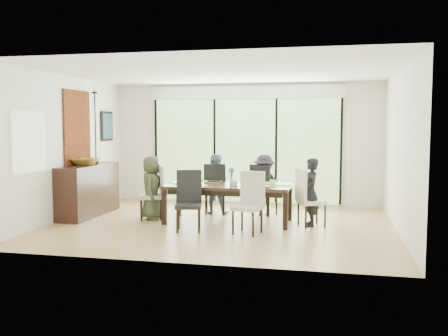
% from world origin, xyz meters
% --- Properties ---
extents(floor, '(6.00, 5.00, 0.01)m').
position_xyz_m(floor, '(0.00, 0.00, -0.01)').
color(floor, '#9C6D3E').
rests_on(floor, ground).
extents(ceiling, '(6.00, 5.00, 0.01)m').
position_xyz_m(ceiling, '(0.00, 0.00, 2.71)').
color(ceiling, white).
rests_on(ceiling, wall_back).
extents(wall_back, '(6.00, 0.02, 2.70)m').
position_xyz_m(wall_back, '(0.00, 2.51, 1.35)').
color(wall_back, silver).
rests_on(wall_back, floor).
extents(wall_front, '(6.00, 0.02, 2.70)m').
position_xyz_m(wall_front, '(0.00, -2.51, 1.35)').
color(wall_front, silver).
rests_on(wall_front, floor).
extents(wall_left, '(0.02, 5.00, 2.70)m').
position_xyz_m(wall_left, '(-3.01, 0.00, 1.35)').
color(wall_left, silver).
rests_on(wall_left, floor).
extents(wall_right, '(0.02, 5.00, 2.70)m').
position_xyz_m(wall_right, '(3.01, 0.00, 1.35)').
color(wall_right, white).
rests_on(wall_right, floor).
extents(glass_doors, '(4.20, 0.02, 2.30)m').
position_xyz_m(glass_doors, '(0.00, 2.47, 1.20)').
color(glass_doors, '#598C3F').
rests_on(glass_doors, wall_back).
extents(blinds_header, '(4.40, 0.06, 0.28)m').
position_xyz_m(blinds_header, '(0.00, 2.46, 2.50)').
color(blinds_header, white).
rests_on(blinds_header, wall_back).
extents(mullion_a, '(0.05, 0.04, 2.30)m').
position_xyz_m(mullion_a, '(-2.10, 2.46, 1.20)').
color(mullion_a, black).
rests_on(mullion_a, wall_back).
extents(mullion_b, '(0.05, 0.04, 2.30)m').
position_xyz_m(mullion_b, '(-0.70, 2.46, 1.20)').
color(mullion_b, black).
rests_on(mullion_b, wall_back).
extents(mullion_c, '(0.05, 0.04, 2.30)m').
position_xyz_m(mullion_c, '(0.70, 2.46, 1.20)').
color(mullion_c, black).
rests_on(mullion_c, wall_back).
extents(mullion_d, '(0.05, 0.04, 2.30)m').
position_xyz_m(mullion_d, '(2.10, 2.46, 1.20)').
color(mullion_d, black).
rests_on(mullion_d, wall_back).
extents(side_window, '(0.02, 0.90, 1.00)m').
position_xyz_m(side_window, '(-2.97, -1.20, 1.50)').
color(side_window, '#8CAD7F').
rests_on(side_window, wall_left).
extents(deck, '(6.00, 1.80, 0.10)m').
position_xyz_m(deck, '(0.00, 3.40, -0.05)').
color(deck, brown).
rests_on(deck, ground).
extents(rail_top, '(6.00, 0.08, 0.06)m').
position_xyz_m(rail_top, '(0.00, 4.20, 0.55)').
color(rail_top, brown).
rests_on(rail_top, deck).
extents(foliage_left, '(3.20, 3.20, 3.20)m').
position_xyz_m(foliage_left, '(-1.80, 5.20, 1.44)').
color(foliage_left, '#14380F').
rests_on(foliage_left, ground).
extents(foliage_mid, '(4.00, 4.00, 4.00)m').
position_xyz_m(foliage_mid, '(0.40, 5.80, 1.80)').
color(foliage_mid, '#14380F').
rests_on(foliage_mid, ground).
extents(foliage_right, '(2.80, 2.80, 2.80)m').
position_xyz_m(foliage_right, '(2.20, 5.00, 1.26)').
color(foliage_right, '#14380F').
rests_on(foliage_right, ground).
extents(foliage_far, '(3.60, 3.60, 3.60)m').
position_xyz_m(foliage_far, '(-0.60, 6.50, 1.62)').
color(foliage_far, '#14380F').
rests_on(foliage_far, ground).
extents(table_top, '(2.24, 1.02, 0.06)m').
position_xyz_m(table_top, '(0.08, 0.27, 0.67)').
color(table_top, black).
rests_on(table_top, floor).
extents(table_apron, '(2.05, 0.84, 0.09)m').
position_xyz_m(table_apron, '(0.08, 0.27, 0.59)').
color(table_apron, black).
rests_on(table_apron, floor).
extents(table_leg_fl, '(0.08, 0.08, 0.64)m').
position_xyz_m(table_leg_fl, '(-1.00, -0.16, 0.32)').
color(table_leg_fl, black).
rests_on(table_leg_fl, floor).
extents(table_leg_fr, '(0.08, 0.08, 0.64)m').
position_xyz_m(table_leg_fr, '(1.16, -0.16, 0.32)').
color(table_leg_fr, black).
rests_on(table_leg_fr, floor).
extents(table_leg_bl, '(0.08, 0.08, 0.64)m').
position_xyz_m(table_leg_bl, '(-1.00, 0.70, 0.32)').
color(table_leg_bl, black).
rests_on(table_leg_bl, floor).
extents(table_leg_br, '(0.08, 0.08, 0.64)m').
position_xyz_m(table_leg_br, '(1.16, 0.70, 0.32)').
color(table_leg_br, black).
rests_on(table_leg_br, floor).
extents(chair_left_end, '(0.56, 0.56, 1.02)m').
position_xyz_m(chair_left_end, '(-1.42, 0.27, 0.51)').
color(chair_left_end, beige).
rests_on(chair_left_end, floor).
extents(chair_right_end, '(0.57, 0.57, 1.02)m').
position_xyz_m(chair_right_end, '(1.58, 0.27, 0.51)').
color(chair_right_end, white).
rests_on(chair_right_end, floor).
extents(chair_far_left, '(0.50, 0.50, 1.02)m').
position_xyz_m(chair_far_left, '(-0.37, 1.12, 0.51)').
color(chair_far_left, black).
rests_on(chair_far_left, floor).
extents(chair_far_right, '(0.54, 0.54, 1.02)m').
position_xyz_m(chair_far_right, '(0.63, 1.12, 0.51)').
color(chair_far_right, black).
rests_on(chair_far_right, floor).
extents(chair_near_left, '(0.51, 0.51, 1.02)m').
position_xyz_m(chair_near_left, '(-0.42, -0.60, 0.51)').
color(chair_near_left, black).
rests_on(chair_near_left, floor).
extents(chair_near_right, '(0.52, 0.52, 1.02)m').
position_xyz_m(chair_near_right, '(0.58, -0.60, 0.51)').
color(chair_near_right, beige).
rests_on(chair_near_right, floor).
extents(person_left_end, '(0.44, 0.61, 1.20)m').
position_xyz_m(person_left_end, '(-1.40, 0.27, 0.60)').
color(person_left_end, '#3C452E').
rests_on(person_left_end, floor).
extents(person_right_end, '(0.48, 0.63, 1.20)m').
position_xyz_m(person_right_end, '(1.56, 0.27, 0.60)').
color(person_right_end, black).
rests_on(person_right_end, floor).
extents(person_far_left, '(0.57, 0.37, 1.20)m').
position_xyz_m(person_far_left, '(-0.37, 1.10, 0.60)').
color(person_far_left, slate).
rests_on(person_far_left, floor).
extents(person_far_right, '(0.62, 0.46, 1.20)m').
position_xyz_m(person_far_right, '(0.63, 1.10, 0.60)').
color(person_far_right, '#292030').
rests_on(person_far_right, floor).
extents(placemat_left, '(0.41, 0.30, 0.01)m').
position_xyz_m(placemat_left, '(-0.87, 0.27, 0.70)').
color(placemat_left, '#86C245').
rests_on(placemat_left, table_top).
extents(placemat_right, '(0.41, 0.30, 0.01)m').
position_xyz_m(placemat_right, '(1.03, 0.27, 0.70)').
color(placemat_right, '#71A93C').
rests_on(placemat_right, table_top).
extents(placemat_far_l, '(0.41, 0.30, 0.01)m').
position_xyz_m(placemat_far_l, '(-0.37, 0.67, 0.70)').
color(placemat_far_l, '#89A139').
rests_on(placemat_far_l, table_top).
extents(placemat_far_r, '(0.41, 0.30, 0.01)m').
position_xyz_m(placemat_far_r, '(0.63, 0.67, 0.70)').
color(placemat_far_r, '#90BE44').
rests_on(placemat_far_r, table_top).
extents(placemat_paper, '(0.41, 0.30, 0.01)m').
position_xyz_m(placemat_paper, '(-0.47, -0.03, 0.70)').
color(placemat_paper, white).
rests_on(placemat_paper, table_top).
extents(tablet_far_l, '(0.24, 0.17, 0.01)m').
position_xyz_m(tablet_far_l, '(-0.27, 0.62, 0.71)').
color(tablet_far_l, black).
rests_on(tablet_far_l, table_top).
extents(tablet_far_r, '(0.22, 0.16, 0.01)m').
position_xyz_m(tablet_far_r, '(0.58, 0.62, 0.71)').
color(tablet_far_r, black).
rests_on(tablet_far_r, table_top).
extents(papers, '(0.28, 0.20, 0.00)m').
position_xyz_m(papers, '(0.78, 0.22, 0.70)').
color(papers, white).
rests_on(papers, table_top).
extents(platter_base, '(0.24, 0.24, 0.02)m').
position_xyz_m(platter_base, '(-0.47, -0.03, 0.72)').
color(platter_base, white).
rests_on(platter_base, table_top).
extents(platter_snacks, '(0.19, 0.19, 0.01)m').
position_xyz_m(platter_snacks, '(-0.47, -0.03, 0.73)').
color(platter_snacks, orange).
rests_on(platter_snacks, table_top).
extents(vase, '(0.07, 0.07, 0.11)m').
position_xyz_m(vase, '(0.13, 0.32, 0.75)').
color(vase, silver).
rests_on(vase, table_top).
extents(hyacinth_stems, '(0.04, 0.04, 0.15)m').
position_xyz_m(hyacinth_stems, '(0.13, 0.32, 0.87)').
color(hyacinth_stems, '#337226').
rests_on(hyacinth_stems, table_top).
extents(hyacinth_blooms, '(0.10, 0.10, 0.10)m').
position_xyz_m(hyacinth_blooms, '(0.13, 0.32, 0.96)').
color(hyacinth_blooms, '#4F62C6').
rests_on(hyacinth_blooms, table_top).
extents(laptop, '(0.37, 0.33, 0.02)m').
position_xyz_m(laptop, '(-0.77, 0.17, 0.71)').
color(laptop, silver).
rests_on(laptop, table_top).
extents(cup_a, '(0.16, 0.16, 0.09)m').
position_xyz_m(cup_a, '(-0.62, 0.42, 0.74)').
color(cup_a, white).
rests_on(cup_a, table_top).
extents(cup_b, '(0.13, 0.13, 0.09)m').
position_xyz_m(cup_b, '(0.23, 0.17, 0.74)').
color(cup_b, white).
rests_on(cup_b, table_top).
extents(cup_c, '(0.16, 0.16, 0.09)m').
position_xyz_m(cup_c, '(0.88, 0.37, 0.74)').
color(cup_c, white).
rests_on(cup_c, table_top).
extents(book, '(0.16, 0.21, 0.02)m').
position_xyz_m(book, '(0.33, 0.32, 0.71)').
color(book, white).
rests_on(book, table_top).
extents(sideboard, '(0.50, 1.79, 1.00)m').
position_xyz_m(sideboard, '(-2.76, 0.39, 0.50)').
color(sideboard, black).
rests_on(sideboard, floor).
extents(bowl, '(0.53, 0.53, 0.13)m').
position_xyz_m(bowl, '(-2.76, 0.29, 1.07)').
color(bowl, brown).
rests_on(bowl, sideboard).
extents(candlestick_base, '(0.11, 0.11, 0.04)m').
position_xyz_m(candlestick_base, '(-2.76, 0.74, 1.03)').
color(candlestick_base, black).
rests_on(candlestick_base, sideboard).
extents(candlestick_shaft, '(0.03, 0.03, 1.39)m').
position_xyz_m(candlestick_shaft, '(-2.76, 0.74, 1.73)').
color(candlestick_shaft, black).
rests_on(candlestick_shaft, sideboard).
extents(candlestick_pan, '(0.11, 0.11, 0.03)m').
position_xyz_m(candlestick_pan, '(-2.76, 0.74, 2.42)').
color(candlestick_pan, black).
rests_on(candlestick_pan, sideboard).
extents(candle, '(0.04, 0.04, 0.11)m').
position_xyz_m(candle, '(-2.76, 0.74, 2.49)').
color(candle, silver).
rests_on(candle, sideboard).
extents(tapestry, '(0.02, 1.00, 1.50)m').
position_xyz_m(tapestry, '(-2.97, 0.40, 1.70)').
color(tapestry, maroon).
rests_on(tapestry, wall_left).
extents(art_frame, '(0.03, 0.55, 0.65)m').
position_xyz_m(art_frame, '(-2.97, 1.70, 1.75)').
color(art_frame, black).
rests_on(art_frame, wall_left).
extents(art_canvas, '(0.01, 0.45, 0.55)m').
position_xyz_m(art_canvas, '(-2.95, 1.70, 1.75)').
color(art_canvas, '#163D48').
rests_on(art_canvas, wall_left).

